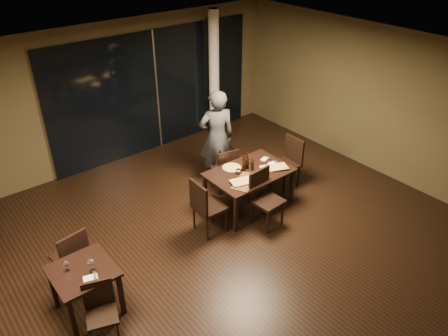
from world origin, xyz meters
The scene contains 30 objects.
ground centered at (0.00, 0.00, 0.00)m, with size 8.00×8.00×0.00m, color black.
wall_back centered at (0.00, 4.05, 1.50)m, with size 8.00×0.10×3.00m, color #474025.
wall_right centered at (4.05, 0.00, 1.50)m, with size 0.10×8.00×3.00m, color #474025.
ceiling centered at (0.00, 0.00, 3.02)m, with size 8.00×8.00×0.04m, color silver.
window_panel centered at (1.00, 3.96, 1.35)m, with size 5.00×0.06×2.70m, color black.
column centered at (2.40, 3.65, 1.50)m, with size 0.24×0.24×3.00m, color white.
main_table centered at (1.00, 0.80, 0.68)m, with size 1.50×1.00×0.75m.
side_table centered at (-2.40, 0.30, 0.62)m, with size 0.80×0.80×0.75m.
chair_main_far centered at (0.99, 1.46, 0.52)m, with size 0.52×0.52×0.94m.
chair_main_near centered at (0.86, 0.26, 0.58)m, with size 0.51×0.51×1.03m.
chair_main_left centered at (-0.11, 0.66, 0.58)m, with size 0.49×0.49×1.04m.
chair_main_right centered at (2.10, 0.85, 0.57)m, with size 0.48×0.48×1.03m.
chair_side_far centered at (-2.33, 0.92, 0.54)m, with size 0.51×0.51×0.96m.
chair_side_near centered at (-2.41, -0.18, 0.47)m, with size 0.50×0.50×0.84m.
diner centered at (1.11, 1.90, 0.98)m, with size 0.66×0.44×1.95m, color #2D3033.
pizza_board_left centered at (0.70, 0.57, 0.76)m, with size 0.61×0.31×0.01m, color #4A2A17.
pizza_board_right centered at (1.41, 0.58, 0.76)m, with size 0.49×0.25×0.01m, color #4E2C19.
oblong_pizza_left centered at (0.70, 0.57, 0.77)m, with size 0.49×0.23×0.02m, color maroon, non-canonical shape.
oblong_pizza_right centered at (1.41, 0.58, 0.77)m, with size 0.47×0.23×0.02m, color maroon, non-canonical shape.
round_pizza centered at (0.82, 1.09, 0.76)m, with size 0.33×0.33×0.01m, color red.
bottle_a centered at (0.93, 0.88, 0.91)m, with size 0.07×0.07×0.33m, color black, non-canonical shape.
bottle_b centered at (1.07, 0.80, 0.87)m, with size 0.05×0.05×0.25m, color black, non-canonical shape.
bottle_c centered at (1.04, 0.91, 0.91)m, with size 0.07×0.07×0.32m, color black, non-canonical shape.
tumbler_left centered at (0.79, 0.87, 0.79)m, with size 0.07×0.07×0.09m, color white.
tumbler_right centered at (1.21, 0.97, 0.79)m, with size 0.08×0.08×0.09m, color white.
napkin_near centered at (1.52, 0.74, 0.76)m, with size 0.18×0.10×0.01m, color white.
napkin_far centered at (1.52, 0.95, 0.76)m, with size 0.18×0.10×0.01m, color silver.
wine_glass_a centered at (-2.55, 0.41, 0.83)m, with size 0.07×0.07×0.16m, color white, non-canonical shape.
wine_glass_b centered at (-2.30, 0.20, 0.84)m, with size 0.08×0.08×0.19m, color white, non-canonical shape.
side_napkin centered at (-2.38, 0.09, 0.76)m, with size 0.18×0.11×0.01m, color white.
Camera 1 is at (-3.60, -4.19, 4.85)m, focal length 35.00 mm.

